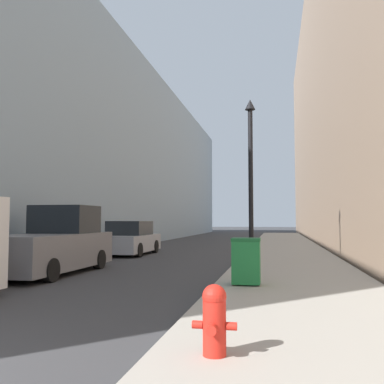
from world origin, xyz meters
TOP-DOWN VIEW (x-y plane):
  - sidewalk_right at (5.18, 18.00)m, footprint 3.91×60.00m
  - building_left_glass at (-10.10, 26.00)m, footprint 12.00×60.00m
  - fire_hydrant at (4.00, 1.80)m, footprint 0.50×0.39m
  - trash_bin at (3.98, 7.10)m, footprint 0.66×0.59m
  - lamppost at (3.83, 11.89)m, footprint 0.36×0.36m
  - pickup_truck at (-2.13, 9.27)m, footprint 2.05×5.13m
  - parked_sedan_near at (-2.21, 16.58)m, footprint 1.95×4.34m

SIDE VIEW (x-z plane):
  - sidewalk_right at x=5.18m, z-range 0.00..0.15m
  - fire_hydrant at x=4.00m, z-range 0.17..0.95m
  - trash_bin at x=3.98m, z-range 0.16..1.25m
  - parked_sedan_near at x=-2.21m, z-range -0.07..1.53m
  - pickup_truck at x=-2.13m, z-range -0.18..1.94m
  - lamppost at x=3.83m, z-range 0.33..6.07m
  - building_left_glass at x=-10.10m, z-range 0.00..12.91m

